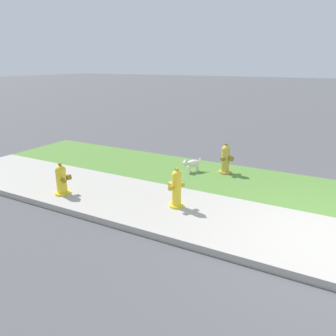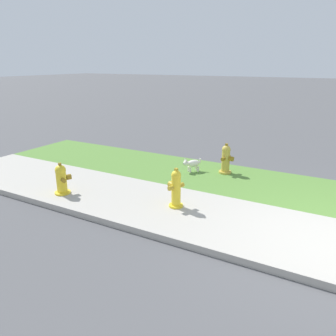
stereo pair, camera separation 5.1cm
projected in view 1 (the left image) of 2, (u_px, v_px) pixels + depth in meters
fire_hydrant_near_corner at (226, 159)px, 8.21m from camera, size 0.37×0.39×0.77m
fire_hydrant_mid_block at (176, 188)px, 6.26m from camera, size 0.34×0.37×0.79m
fire_hydrant_at_driveway at (62, 180)px, 6.89m from camera, size 0.39×0.38×0.69m
small_white_dog at (192, 164)px, 8.36m from camera, size 0.38×0.44×0.37m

